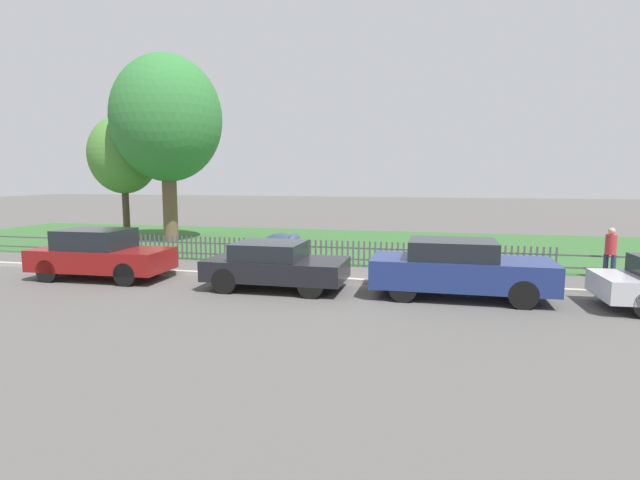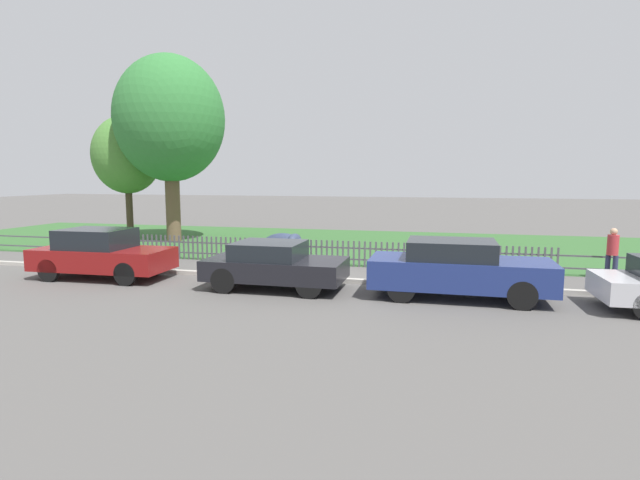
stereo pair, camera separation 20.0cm
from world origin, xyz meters
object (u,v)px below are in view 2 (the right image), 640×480
Objects in this scene: parked_car_silver_hatchback at (101,253)px; parked_car_navy_estate at (458,268)px; tree_behind_motorcycle at (170,120)px; pedestrian_near_fence at (612,251)px; covered_motorcycle at (285,247)px; tree_nearest_kerb at (127,155)px; parked_car_black_saloon at (274,264)px.

parked_car_silver_hatchback is 0.92× the size of parked_car_navy_estate.
pedestrian_near_fence is (17.08, -4.82, -4.73)m from tree_behind_motorcycle.
tree_nearest_kerb is (-9.83, 5.77, 3.35)m from covered_motorcycle.
pedestrian_near_fence is (14.69, 3.39, 0.12)m from parked_car_silver_hatchback.
tree_behind_motorcycle is (2.64, -0.46, 1.55)m from tree_nearest_kerb.
parked_car_navy_estate is 15.82m from tree_behind_motorcycle.
tree_nearest_kerb reaches higher than covered_motorcycle.
parked_car_silver_hatchback reaches higher than covered_motorcycle.
parked_car_silver_hatchback is 5.46m from parked_car_black_saloon.
tree_behind_motorcycle is (-12.65, 8.19, 4.84)m from parked_car_navy_estate.
tree_behind_motorcycle reaches higher than parked_car_navy_estate.
parked_car_navy_estate is 5.57m from pedestrian_near_fence.
pedestrian_near_fence is at bearing 8.46° from covered_motorcycle.
parked_car_silver_hatchback is 1.09× the size of parked_car_black_saloon.
parked_car_silver_hatchback is 10.56m from tree_nearest_kerb.
parked_car_black_saloon reaches higher than covered_motorcycle.
parked_car_black_saloon is at bearing -115.69° from pedestrian_near_fence.
parked_car_silver_hatchback is at bearing -179.61° from parked_car_navy_estate.
parked_car_navy_estate is (4.79, 0.11, 0.09)m from parked_car_black_saloon.
pedestrian_near_fence is (4.44, 3.37, 0.11)m from parked_car_navy_estate.
pedestrian_near_fence reaches higher than covered_motorcycle.
parked_car_navy_estate is 2.87× the size of pedestrian_near_fence.
tree_nearest_kerb is (-15.29, 8.65, 3.29)m from parked_car_navy_estate.
tree_nearest_kerb is at bearing 170.15° from tree_behind_motorcycle.
parked_car_black_saloon is 3.06m from covered_motorcycle.
tree_nearest_kerb is (-10.50, 8.75, 3.37)m from parked_car_black_saloon.
parked_car_black_saloon is 0.44× the size of tree_behind_motorcycle.
covered_motorcycle is 1.17× the size of pedestrian_near_fence.
parked_car_navy_estate is 0.75× the size of tree_nearest_kerb.
parked_car_black_saloon is 9.86m from pedestrian_near_fence.
pedestrian_near_fence is at bearing 20.57° from parked_car_black_saloon.
tree_behind_motorcycle reaches higher than parked_car_black_saloon.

